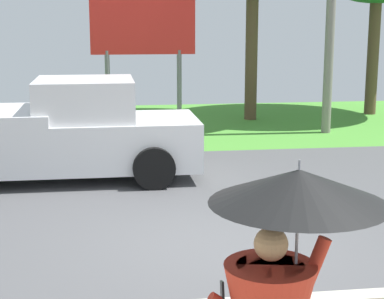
% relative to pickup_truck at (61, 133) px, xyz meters
% --- Properties ---
extents(ground_plane, '(40.00, 22.00, 0.20)m').
position_rel_pickup_truck_xyz_m(ground_plane, '(2.32, -0.99, -0.92)').
color(ground_plane, '#4C4C4F').
extents(pickup_truck, '(5.20, 2.28, 1.88)m').
position_rel_pickup_truck_xyz_m(pickup_truck, '(0.00, 0.00, 0.00)').
color(pickup_truck, silver).
rests_on(pickup_truck, ground_plane).
extents(roadside_billboard, '(2.60, 0.12, 3.50)m').
position_rel_pickup_truck_xyz_m(roadside_billboard, '(1.83, 4.01, 1.68)').
color(roadside_billboard, slate).
rests_on(roadside_billboard, ground_plane).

